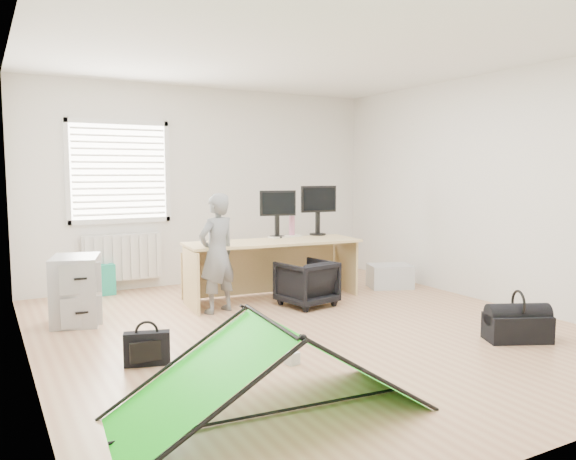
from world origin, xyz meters
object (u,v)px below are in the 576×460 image
duffel_bag (517,328)px  storage_crate (390,276)px  monitor_right (318,217)px  kite (270,368)px  thermos (292,226)px  monitor_left (277,220)px  office_chair (307,283)px  person (217,253)px  desk (273,270)px  laptop_bag (147,349)px  filing_cabinet (76,290)px

duffel_bag → storage_crate: bearing=103.3°
monitor_right → kite: (-2.33, -3.17, -0.65)m
thermos → monitor_right: bearing=-2.6°
monitor_left → storage_crate: 1.74m
office_chair → person: person is taller
monitor_right → kite: 3.98m
desk → office_chair: 0.51m
office_chair → kite: size_ratio=0.29×
desk → person: size_ratio=1.60×
storage_crate → thermos: bearing=161.4°
monitor_right → thermos: size_ratio=1.88×
thermos → person: (-1.25, -0.55, -0.19)m
person → laptop_bag: (-1.14, -1.32, -0.52)m
monitor_right → office_chair: monitor_right is taller
person → filing_cabinet: bearing=-31.4°
desk → duffel_bag: bearing=-60.2°
person → duffel_bag: 3.13m
monitor_right → person: bearing=-156.5°
filing_cabinet → office_chair: filing_cabinet is taller
filing_cabinet → person: size_ratio=0.53×
desk → kite: 3.26m
person → monitor_left: bearing=-172.3°
monitor_right → kite: bearing=-120.9°
kite → duffel_bag: size_ratio=3.51×
person → storage_crate: size_ratio=2.38×
duffel_bag → laptop_bag: bearing=-172.7°
storage_crate → duffel_bag: storage_crate is taller
thermos → office_chair: size_ratio=0.45×
kite → storage_crate: size_ratio=3.60×
monitor_left → thermos: bearing=19.8°
filing_cabinet → office_chair: (2.45, -0.50, -0.08)m
office_chair → duffel_bag: (1.00, -2.12, -0.14)m
filing_cabinet → kite: 3.02m
desk → kite: (-1.52, -2.89, -0.05)m
desk → office_chair: bearing=-61.9°
kite → laptop_bag: 1.40m
monitor_right → kite: monitor_right is taller
monitor_left → kite: monitor_left is taller
monitor_left → storage_crate: monitor_left is taller
desk → thermos: bearing=39.8°
filing_cabinet → monitor_right: size_ratio=1.40×
person → duffel_bag: person is taller
monitor_left → storage_crate: (1.49, -0.42, -0.78)m
monitor_left → thermos: monitor_left is taller
laptop_bag → kite: bearing=-54.5°
filing_cabinet → duffel_bag: 4.34m
filing_cabinet → monitor_right: (3.06, 0.24, 0.61)m
filing_cabinet → person: 1.50m
duffel_bag → monitor_left: bearing=134.0°
desk → kite: size_ratio=1.06×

